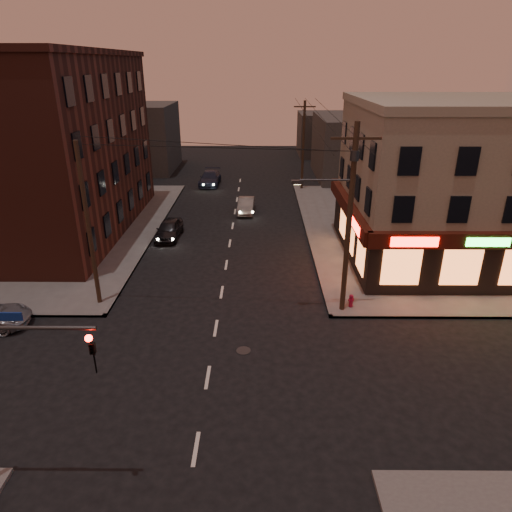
{
  "coord_description": "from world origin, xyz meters",
  "views": [
    {
      "loc": [
        2.23,
        -16.2,
        12.65
      ],
      "look_at": [
        2.06,
        6.03,
        3.2
      ],
      "focal_mm": 32.0,
      "sensor_mm": 36.0,
      "label": 1
    }
  ],
  "objects_px": {
    "sedan_near": "(169,229)",
    "sedan_mid": "(246,205)",
    "fire_hydrant": "(351,300)",
    "sedan_far": "(210,178)"
  },
  "relations": [
    {
      "from": "sedan_mid",
      "to": "sedan_near",
      "type": "bearing_deg",
      "value": -129.07
    },
    {
      "from": "sedan_mid",
      "to": "fire_hydrant",
      "type": "bearing_deg",
      "value": -68.06
    },
    {
      "from": "fire_hydrant",
      "to": "sedan_near",
      "type": "bearing_deg",
      "value": 137.47
    },
    {
      "from": "sedan_near",
      "to": "fire_hydrant",
      "type": "bearing_deg",
      "value": -39.85
    },
    {
      "from": "sedan_near",
      "to": "sedan_mid",
      "type": "height_order",
      "value": "sedan_near"
    },
    {
      "from": "sedan_mid",
      "to": "fire_hydrant",
      "type": "relative_size",
      "value": 5.33
    },
    {
      "from": "sedan_near",
      "to": "sedan_far",
      "type": "height_order",
      "value": "sedan_far"
    },
    {
      "from": "sedan_near",
      "to": "fire_hydrant",
      "type": "distance_m",
      "value": 16.45
    },
    {
      "from": "sedan_far",
      "to": "fire_hydrant",
      "type": "relative_size",
      "value": 6.85
    },
    {
      "from": "sedan_near",
      "to": "sedan_mid",
      "type": "distance_m",
      "value": 8.8
    }
  ]
}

